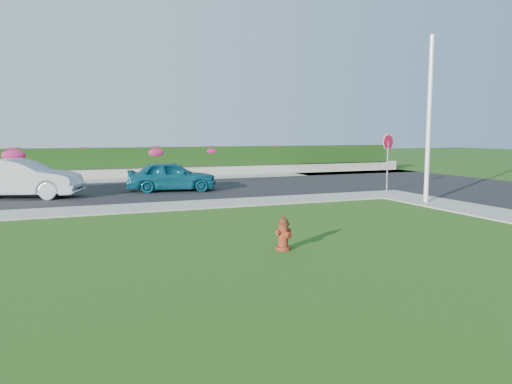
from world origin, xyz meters
name	(u,v)px	position (x,y,z in m)	size (l,w,h in m)	color
ground	(378,265)	(0.00, 0.00, 0.00)	(120.00, 120.00, 0.00)	black
street_far	(73,194)	(-5.00, 14.00, 0.02)	(26.00, 8.00, 0.04)	black
sidewalk_far	(44,213)	(-6.00, 9.00, 0.02)	(24.00, 2.00, 0.04)	gray
curb_corner	(389,194)	(7.00, 9.00, 0.02)	(2.00, 2.00, 0.04)	gray
sidewalk_beyond	(149,180)	(-1.00, 19.00, 0.02)	(34.00, 2.00, 0.04)	gray
retaining_wall	(145,172)	(-1.00, 20.50, 0.30)	(34.00, 0.40, 0.60)	gray
hedge	(144,157)	(-1.00, 20.60, 1.15)	(32.00, 0.90, 1.10)	black
fire_hydrant	(283,234)	(-1.14, 1.81, 0.36)	(0.39, 0.37, 0.75)	#550F0D
sedan_teal	(172,176)	(-1.04, 13.23, 0.68)	(1.50, 3.73, 1.27)	#0C4C62
sedan_silver	(20,178)	(-6.90, 13.14, 0.78)	(1.57, 4.49, 1.48)	#ADB0B5
utility_pole	(429,121)	(6.66, 6.45, 2.93)	(0.16, 0.16, 5.87)	silver
stop_sign	(388,149)	(7.38, 9.70, 1.81)	(0.65, 0.19, 2.46)	slate
flower_clump_b	(14,155)	(-7.55, 20.50, 1.39)	(1.57, 1.01, 0.79)	#A71C5D
flower_clump_c	(84,152)	(-4.18, 20.50, 1.50)	(1.03, 0.66, 0.51)	#A71C5D
flower_clump_d	(155,152)	(-0.39, 20.50, 1.42)	(1.40, 0.90, 0.70)	#A71C5D
flower_clump_e	(210,151)	(2.84, 20.50, 1.45)	(1.25, 0.80, 0.62)	#A71C5D
flower_clump_f	(276,149)	(7.05, 20.50, 1.50)	(1.02, 0.66, 0.51)	#A71C5D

